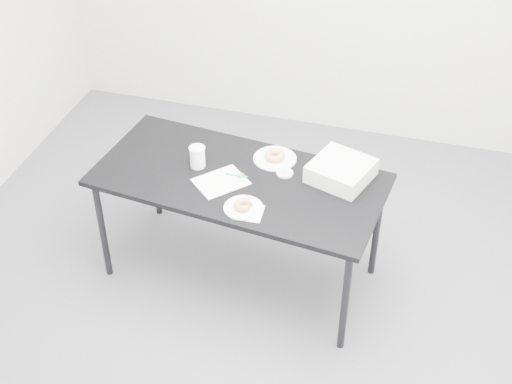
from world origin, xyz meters
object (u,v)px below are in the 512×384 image
(plate_far, at_px, (275,159))
(bakery_box, at_px, (341,171))
(scorecard, at_px, (221,182))
(pen, at_px, (237,175))
(donut_near, at_px, (243,205))
(table, at_px, (239,185))
(coffee_cup, at_px, (198,157))
(donut_far, at_px, (275,155))
(plate_near, at_px, (243,208))

(plate_far, distance_m, bakery_box, 0.41)
(scorecard, height_order, pen, pen)
(pen, bearing_deg, plate_far, 52.79)
(plate_far, bearing_deg, donut_near, -95.40)
(table, relative_size, coffee_cup, 13.19)
(table, relative_size, donut_far, 14.44)
(plate_near, distance_m, donut_near, 0.02)
(plate_near, relative_size, donut_far, 1.79)
(scorecard, xyz_separation_m, plate_far, (0.23, 0.29, 0.00))
(plate_far, xyz_separation_m, bakery_box, (0.40, -0.08, 0.05))
(plate_far, height_order, bakery_box, bakery_box)
(plate_near, distance_m, donut_far, 0.48)
(donut_far, relative_size, coffee_cup, 0.91)
(scorecard, xyz_separation_m, bakery_box, (0.63, 0.22, 0.05))
(scorecard, height_order, coffee_cup, coffee_cup)
(plate_near, height_order, donut_far, donut_far)
(pen, distance_m, plate_far, 0.27)
(scorecard, relative_size, plate_near, 1.30)
(pen, bearing_deg, table, -28.36)
(scorecard, distance_m, plate_far, 0.37)
(pen, height_order, plate_near, pen)
(coffee_cup, relative_size, bakery_box, 0.42)
(plate_near, bearing_deg, coffee_cup, 140.61)
(table, xyz_separation_m, donut_near, (0.10, -0.25, 0.08))
(bakery_box, bearing_deg, coffee_cup, -153.48)
(bakery_box, bearing_deg, donut_near, -118.95)
(bakery_box, bearing_deg, donut_far, -172.18)
(plate_far, distance_m, donut_far, 0.02)
(plate_far, relative_size, coffee_cup, 1.94)
(donut_far, bearing_deg, table, -123.17)
(donut_far, height_order, coffee_cup, coffee_cup)
(scorecard, height_order, donut_near, donut_near)
(scorecard, relative_size, donut_far, 2.33)
(plate_near, bearing_deg, donut_far, 84.60)
(coffee_cup, distance_m, bakery_box, 0.81)
(plate_far, bearing_deg, scorecard, -128.48)
(coffee_cup, bearing_deg, plate_far, 24.80)
(table, distance_m, plate_near, 0.28)
(donut_far, distance_m, bakery_box, 0.41)
(donut_near, xyz_separation_m, donut_far, (0.05, 0.48, 0.00))
(table, bearing_deg, pen, 159.01)
(plate_far, xyz_separation_m, coffee_cup, (-0.40, -0.19, 0.06))
(pen, distance_m, donut_near, 0.29)
(donut_far, relative_size, bakery_box, 0.38)
(table, height_order, pen, pen)
(plate_near, height_order, bakery_box, bakery_box)
(scorecard, height_order, donut_far, donut_far)
(pen, height_order, donut_far, donut_far)
(bakery_box, bearing_deg, plate_near, -118.95)
(donut_near, distance_m, plate_far, 0.48)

